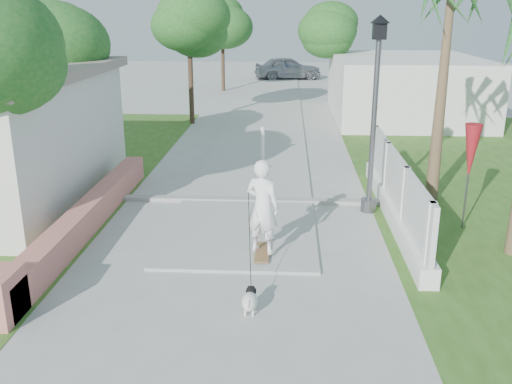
# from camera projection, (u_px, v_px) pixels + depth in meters

# --- Properties ---
(ground) EXTENTS (90.00, 90.00, 0.00)m
(ground) POSITION_uv_depth(u_px,v_px,m) (218.00, 334.00, 8.38)
(ground) COLOR #B7B7B2
(ground) RESTS_ON ground
(path_strip) EXTENTS (3.20, 36.00, 0.06)m
(path_strip) POSITION_uv_depth(u_px,v_px,m) (268.00, 107.00, 27.38)
(path_strip) COLOR #B7B7B2
(path_strip) RESTS_ON ground
(curb) EXTENTS (6.50, 0.25, 0.10)m
(curb) POSITION_uv_depth(u_px,v_px,m) (247.00, 200.00, 14.07)
(curb) COLOR #999993
(curb) RESTS_ON ground
(grass_left) EXTENTS (8.00, 20.00, 0.01)m
(grass_left) POSITION_uv_depth(u_px,v_px,m) (9.00, 175.00, 16.35)
(grass_left) COLOR #335C1D
(grass_left) RESTS_ON ground
(grass_right) EXTENTS (8.00, 20.00, 0.01)m
(grass_right) POSITION_uv_depth(u_px,v_px,m) (507.00, 183.00, 15.61)
(grass_right) COLOR #335C1D
(grass_right) RESTS_ON ground
(pink_wall) EXTENTS (0.45, 8.20, 0.80)m
(pink_wall) POSITION_uv_depth(u_px,v_px,m) (81.00, 223.00, 11.84)
(pink_wall) COLOR #C97267
(pink_wall) RESTS_ON ground
(lattice_fence) EXTENTS (0.35, 7.00, 1.50)m
(lattice_fence) POSITION_uv_depth(u_px,v_px,m) (395.00, 196.00, 12.79)
(lattice_fence) COLOR white
(lattice_fence) RESTS_ON ground
(building_right) EXTENTS (6.00, 8.00, 2.60)m
(building_right) POSITION_uv_depth(u_px,v_px,m) (404.00, 87.00, 24.77)
(building_right) COLOR silver
(building_right) RESTS_ON ground
(street_lamp) EXTENTS (0.44, 0.44, 4.44)m
(street_lamp) POSITION_uv_depth(u_px,v_px,m) (375.00, 109.00, 12.71)
(street_lamp) COLOR #59595E
(street_lamp) RESTS_ON ground
(bollard) EXTENTS (0.14, 0.14, 1.09)m
(bollard) POSITION_uv_depth(u_px,v_px,m) (263.00, 143.00, 17.69)
(bollard) COLOR white
(bollard) RESTS_ON ground
(patio_umbrella) EXTENTS (0.36, 0.36, 2.30)m
(patio_umbrella) POSITION_uv_depth(u_px,v_px,m) (471.00, 153.00, 11.88)
(patio_umbrella) COLOR #59595E
(patio_umbrella) RESTS_ON ground
(tree_left_mid) EXTENTS (3.20, 3.20, 4.85)m
(tree_left_mid) POSITION_uv_depth(u_px,v_px,m) (54.00, 49.00, 15.66)
(tree_left_mid) COLOR #4C3826
(tree_left_mid) RESTS_ON ground
(tree_path_left) EXTENTS (3.40, 3.40, 5.23)m
(tree_path_left) POSITION_uv_depth(u_px,v_px,m) (189.00, 28.00, 22.55)
(tree_path_left) COLOR #4C3826
(tree_path_left) RESTS_ON ground
(tree_path_right) EXTENTS (3.00, 3.00, 4.79)m
(tree_path_right) POSITION_uv_depth(u_px,v_px,m) (338.00, 33.00, 26.12)
(tree_path_right) COLOR #4C3826
(tree_path_right) RESTS_ON ground
(tree_path_far) EXTENTS (3.20, 3.20, 5.17)m
(tree_path_far) POSITION_uv_depth(u_px,v_px,m) (223.00, 22.00, 32.04)
(tree_path_far) COLOR #4C3826
(tree_path_far) RESTS_ON ground
(palm_far) EXTENTS (1.80, 1.80, 5.30)m
(palm_far) POSITION_uv_depth(u_px,v_px,m) (450.00, 12.00, 12.94)
(palm_far) COLOR brown
(palm_far) RESTS_ON ground
(skateboarder) EXTENTS (0.79, 2.41, 1.94)m
(skateboarder) POSITION_uv_depth(u_px,v_px,m) (258.00, 218.00, 10.35)
(skateboarder) COLOR olive
(skateboarder) RESTS_ON ground
(dog) EXTENTS (0.27, 0.57, 0.39)m
(dog) POSITION_uv_depth(u_px,v_px,m) (250.00, 300.00, 8.92)
(dog) COLOR silver
(dog) RESTS_ON ground
(parked_car) EXTENTS (4.67, 2.57, 1.50)m
(parked_car) POSITION_uv_depth(u_px,v_px,m) (288.00, 68.00, 38.31)
(parked_car) COLOR #A5A9AD
(parked_car) RESTS_ON ground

